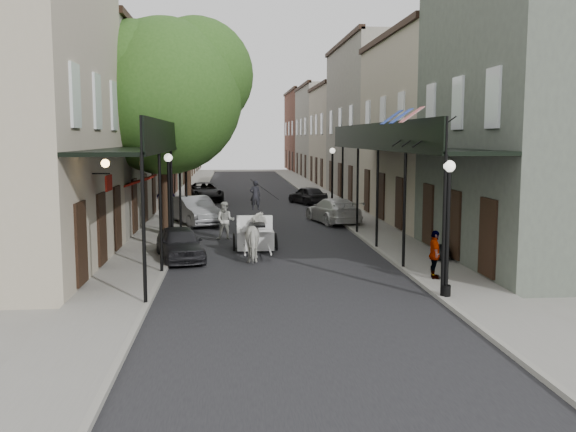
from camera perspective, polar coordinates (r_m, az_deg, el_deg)
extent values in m
plane|color=gray|center=(19.31, 0.18, -6.28)|extent=(140.00, 140.00, 0.00)
cube|color=black|center=(39.01, -2.49, 0.48)|extent=(8.00, 90.00, 0.01)
cube|color=gray|center=(39.10, -9.83, 0.48)|extent=(2.20, 90.00, 0.12)
cube|color=gray|center=(39.54, 4.77, 0.63)|extent=(2.20, 90.00, 0.12)
cube|color=tan|center=(49.21, -13.21, 7.77)|extent=(5.00, 80.00, 10.50)
cube|color=gray|center=(49.80, 6.98, 7.90)|extent=(5.00, 80.00, 10.50)
cube|color=black|center=(25.93, -12.39, 5.88)|extent=(2.20, 18.00, 0.12)
cube|color=black|center=(25.81, -10.09, 7.04)|extent=(0.06, 18.00, 1.00)
cylinder|color=black|center=(17.03, -12.72, -0.99)|extent=(0.10, 0.10, 4.00)
cylinder|color=black|center=(24.93, -10.29, 1.56)|extent=(0.10, 0.10, 4.00)
cylinder|color=black|center=(32.88, -9.03, 2.88)|extent=(0.10, 0.10, 4.00)
cube|color=black|center=(26.58, 9.64, 5.97)|extent=(2.20, 18.00, 0.12)
cube|color=black|center=(26.33, 7.43, 7.09)|extent=(0.06, 18.00, 1.00)
cylinder|color=black|center=(17.82, 13.70, -0.67)|extent=(0.10, 0.10, 4.00)
cylinder|color=black|center=(25.47, 7.94, 1.72)|extent=(0.10, 0.10, 4.00)
cylinder|color=black|center=(33.29, 4.86, 2.99)|extent=(0.10, 0.10, 4.00)
cylinder|color=#382619|center=(28.90, -10.79, 3.88)|extent=(0.44, 0.44, 5.60)
sphere|color=#28501A|center=(28.91, -10.94, 10.38)|extent=(6.80, 6.80, 6.80)
sphere|color=#28501A|center=(29.49, -8.18, 12.32)|extent=(5.10, 5.10, 5.10)
cylinder|color=#382619|center=(42.85, -8.93, 4.52)|extent=(0.44, 0.44, 5.04)
sphere|color=#28501A|center=(42.83, -9.00, 8.45)|extent=(6.00, 6.00, 6.00)
sphere|color=#28501A|center=(43.40, -7.37, 9.65)|extent=(4.50, 4.50, 4.50)
cylinder|color=black|center=(18.18, 13.83, -6.45)|extent=(0.28, 0.28, 0.30)
cylinder|color=black|center=(17.89, 13.98, -1.62)|extent=(0.12, 0.12, 3.40)
sphere|color=white|center=(17.71, 14.16, 4.31)|extent=(0.32, 0.32, 0.32)
cylinder|color=black|center=(25.18, -10.42, -2.64)|extent=(0.28, 0.28, 0.30)
cylinder|color=black|center=(24.97, -10.50, 0.87)|extent=(0.12, 0.12, 3.40)
sphere|color=white|center=(24.84, -10.60, 5.12)|extent=(0.32, 0.32, 0.32)
cylinder|color=black|center=(37.41, 3.93, 0.60)|extent=(0.28, 0.28, 0.30)
cylinder|color=black|center=(37.27, 3.95, 2.97)|extent=(0.12, 0.12, 3.40)
sphere|color=white|center=(37.18, 3.98, 5.81)|extent=(0.32, 0.32, 0.32)
imported|color=silver|center=(23.29, -2.75, -1.88)|extent=(0.91, 1.99, 1.68)
torus|color=black|center=(26.23, -4.84, -1.36)|extent=(0.09, 1.32, 1.32)
torus|color=black|center=(26.29, -1.19, -1.32)|extent=(0.09, 1.32, 1.32)
torus|color=black|center=(24.87, -4.34, -2.53)|extent=(0.07, 0.68, 0.68)
torus|color=black|center=(24.91, -1.43, -2.49)|extent=(0.07, 0.68, 0.68)
cube|color=white|center=(25.98, -3.00, -0.45)|extent=(1.43, 1.84, 0.71)
cube|color=white|center=(24.86, -2.92, 0.40)|extent=(1.22, 0.56, 0.12)
cube|color=white|center=(24.57, -2.90, 1.04)|extent=(1.22, 0.10, 0.51)
imported|color=black|center=(24.79, -2.93, 1.86)|extent=(0.42, 0.27, 1.15)
imported|color=#B0B1A7|center=(27.99, -5.59, -0.42)|extent=(0.88, 0.73, 1.67)
imported|color=gray|center=(38.51, -10.81, 1.90)|extent=(1.33, 0.86, 1.94)
imported|color=gray|center=(20.19, 12.91, -3.36)|extent=(0.50, 0.92, 1.49)
imported|color=black|center=(23.53, -9.58, -2.44)|extent=(2.22, 3.86, 1.23)
imported|color=#98999D|center=(32.98, -8.29, 0.47)|extent=(3.11, 4.64, 1.45)
imported|color=black|center=(45.08, -7.42, 2.14)|extent=(2.95, 5.02, 1.31)
imported|color=silver|center=(33.35, 4.06, 0.49)|extent=(2.73, 4.82, 1.32)
imported|color=black|center=(42.83, 1.75, 1.88)|extent=(2.63, 3.83, 1.21)
ellipsoid|color=black|center=(23.24, 13.40, -3.16)|extent=(0.69, 0.69, 0.59)
ellipsoid|color=black|center=(23.77, 13.74, -3.07)|extent=(0.60, 0.60, 0.48)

